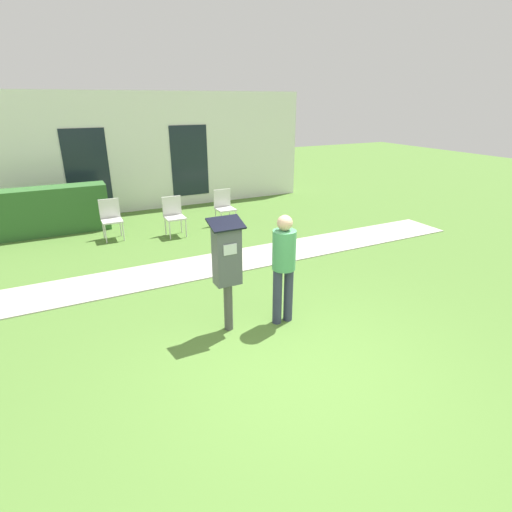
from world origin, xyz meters
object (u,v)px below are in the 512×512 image
Objects in this scene: parking_meter at (227,261)px; person_standing at (284,261)px; outdoor_chair_middle at (174,213)px; outdoor_chair_right at (224,205)px; outdoor_chair_left at (111,216)px.

parking_meter is 1.01× the size of person_standing.
outdoor_chair_middle is 1.00× the size of outdoor_chair_right.
outdoor_chair_left is 1.39m from outdoor_chair_middle.
person_standing reaches higher than outdoor_chair_right.
outdoor_chair_right is at bearing 56.61° from person_standing.
outdoor_chair_right is (1.83, 4.57, -0.49)m from parking_meter.
outdoor_chair_left is at bearing 87.30° from person_standing.
person_standing is at bearing -115.72° from outdoor_chair_right.
parking_meter is 4.44m from outdoor_chair_middle.
parking_meter reaches higher than outdoor_chair_left.
outdoor_chair_right is at bearing 68.18° from parking_meter.
outdoor_chair_left and outdoor_chair_right have the same top height.
parking_meter is 0.79m from person_standing.
person_standing reaches higher than outdoor_chair_left.
outdoor_chair_left is 1.00× the size of outdoor_chair_right.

